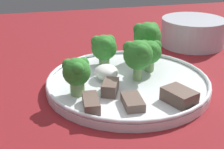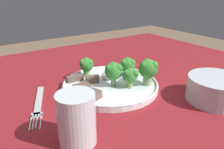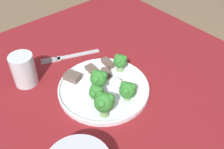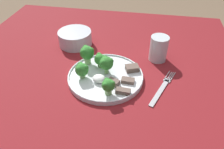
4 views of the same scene
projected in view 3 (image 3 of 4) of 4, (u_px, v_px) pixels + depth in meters
name	position (u px, v px, depth m)	size (l,w,h in m)	color
table	(104.00, 133.00, 0.77)	(1.10, 1.08, 0.77)	maroon
dinner_plate	(104.00, 88.00, 0.75)	(0.26, 0.26, 0.02)	white
fork	(71.00, 56.00, 0.88)	(0.09, 0.19, 0.00)	#B2B2B7
drinking_glass	(24.00, 71.00, 0.76)	(0.07, 0.07, 0.10)	silver
broccoli_floret_near_rim_left	(120.00, 61.00, 0.79)	(0.04, 0.04, 0.06)	#7FA866
broccoli_floret_center_left	(128.00, 90.00, 0.70)	(0.05, 0.05, 0.06)	#7FA866
broccoli_floret_back_left	(95.00, 93.00, 0.69)	(0.04, 0.04, 0.05)	#7FA866
broccoli_floret_front_left	(99.00, 78.00, 0.72)	(0.05, 0.05, 0.07)	#7FA866
broccoli_floret_center_back	(104.00, 103.00, 0.65)	(0.05, 0.05, 0.07)	#7FA866
meat_slice_front_slice	(106.00, 73.00, 0.79)	(0.04, 0.03, 0.02)	brown
meat_slice_middle_slice	(73.00, 76.00, 0.77)	(0.05, 0.05, 0.02)	brown
meat_slice_rear_slice	(108.00, 63.00, 0.83)	(0.05, 0.02, 0.02)	brown
meat_slice_edge_slice	(92.00, 69.00, 0.80)	(0.04, 0.03, 0.01)	brown
sauce_dollop	(116.00, 82.00, 0.75)	(0.04, 0.04, 0.02)	white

